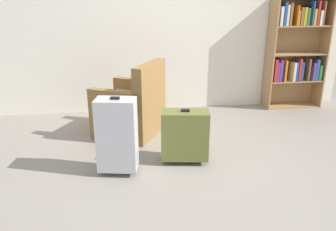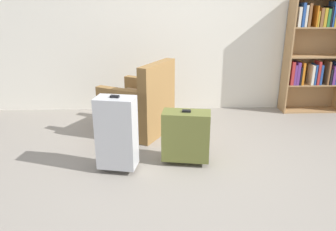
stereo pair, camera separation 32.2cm
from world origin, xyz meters
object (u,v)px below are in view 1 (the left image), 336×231
(suitcase_olive, at_px, (185,135))
(suitcase_silver, at_px, (117,135))
(armchair, at_px, (132,109))
(mug, at_px, (178,125))
(bookshelf, at_px, (296,50))

(suitcase_olive, xyz_separation_m, suitcase_silver, (-0.68, -0.14, 0.10))
(armchair, xyz_separation_m, mug, (0.59, 0.05, -0.27))
(mug, relative_size, suitcase_olive, 0.21)
(bookshelf, height_order, mug, bookshelf)
(armchair, distance_m, suitcase_olive, 1.00)
(bookshelf, height_order, suitcase_silver, bookshelf)
(bookshelf, bearing_deg, mug, -159.41)
(bookshelf, relative_size, suitcase_olive, 2.82)
(armchair, height_order, mug, armchair)
(suitcase_olive, bearing_deg, mug, 84.36)
(armchair, bearing_deg, suitcase_olive, -59.79)
(bookshelf, height_order, armchair, bookshelf)
(armchair, height_order, suitcase_silver, armchair)
(mug, relative_size, suitcase_silver, 0.16)
(suitcase_olive, relative_size, suitcase_silver, 0.74)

